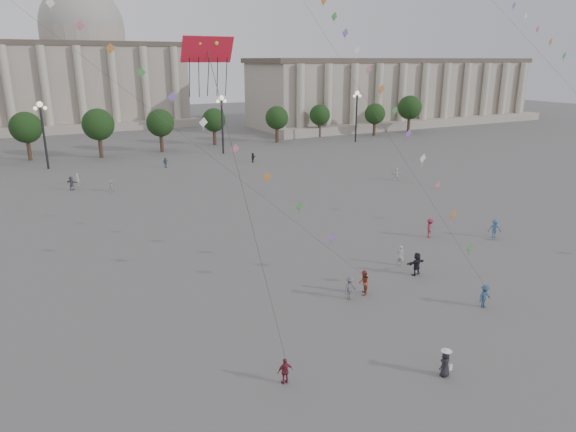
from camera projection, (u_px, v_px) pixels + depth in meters
name	position (u px, v px, depth m)	size (l,w,h in m)	color
ground	(412.00, 359.00, 30.17)	(360.00, 360.00, 0.00)	#53504E
hall_east	(396.00, 92.00, 140.60)	(84.00, 26.22, 17.20)	#A39B89
hall_central	(87.00, 70.00, 135.29)	(48.30, 34.30, 35.50)	#A39B89
tree_row	(130.00, 124.00, 94.55)	(137.12, 5.12, 8.00)	#3C2A1E
lamp_post_mid_west	(42.00, 123.00, 80.52)	(2.00, 0.90, 10.65)	#262628
lamp_post_mid_east	(222.00, 114.00, 93.92)	(2.00, 0.90, 10.65)	#262628
lamp_post_far_east	(357.00, 107.00, 107.31)	(2.00, 0.90, 10.65)	#262628
person_crowd_0	(165.00, 162.00, 83.47)	(0.97, 0.40, 1.65)	#31506E
person_crowd_3	(417.00, 264.00, 41.64)	(1.79, 0.57, 1.93)	black
person_crowd_4	(111.00, 186.00, 68.22)	(1.47, 0.47, 1.59)	silver
person_crowd_6	(350.00, 288.00, 37.41)	(1.17, 0.67, 1.81)	#5E5E63
person_crowd_7	(396.00, 174.00, 74.55)	(1.72, 0.55, 1.86)	silver
person_crowd_8	(430.00, 228.00, 50.50)	(1.24, 0.71, 1.93)	maroon
person_crowd_9	(253.00, 158.00, 87.57)	(1.54, 0.49, 1.66)	black
person_crowd_10	(78.00, 179.00, 71.51)	(0.62, 0.41, 1.70)	silver
person_crowd_12	(72.00, 183.00, 68.94)	(1.79, 0.57, 1.93)	slate
person_crowd_13	(400.00, 255.00, 43.68)	(0.65, 0.42, 1.77)	#B0AFAB
person_crowd_14	(495.00, 229.00, 50.37)	(1.24, 0.71, 1.91)	#395F81
tourist_0	(285.00, 371.00, 27.68)	(0.89, 0.37, 1.51)	maroon
kite_flyer_0	(364.00, 283.00, 38.16)	(0.92, 0.72, 1.90)	brown
kite_flyer_1	(485.00, 296.00, 36.19)	(1.11, 0.64, 1.72)	navy
hat_person	(445.00, 363.00, 28.32)	(0.85, 0.65, 1.69)	black
dragon_kite	(209.00, 70.00, 21.16)	(3.00, 0.66, 16.39)	red
kite_train_east	(520.00, 17.00, 60.44)	(10.64, 50.15, 64.31)	#3F3F3F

